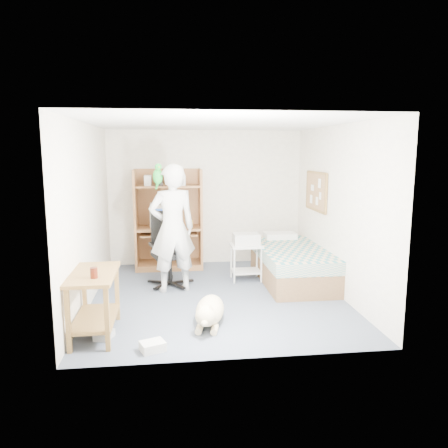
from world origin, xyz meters
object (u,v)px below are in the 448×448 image
bed (292,264)px  printer_cart (246,256)px  office_chair (169,259)px  person (172,229)px  dog (209,311)px  computer_hutch (169,223)px  side_desk (94,294)px

bed → printer_cart: bed is taller
office_chair → person: bearing=-92.9°
person → dog: person is taller
computer_hutch → person: person is taller
computer_hutch → printer_cart: bearing=-37.9°
bed → printer_cart: 0.76m
bed → office_chair: office_chair is taller
bed → person: (-1.94, -0.27, 0.68)m
person → dog: 1.67m
bed → person: person is taller
person → bed: bearing=173.0°
person → dog: bearing=92.1°
bed → person: size_ratio=1.04×
office_chair → person: person is taller
person → printer_cart: (1.20, 0.41, -0.57)m
side_desk → dog: 1.39m
dog → office_chair: bearing=118.3°
person → printer_cart: 1.39m
bed → side_desk: size_ratio=2.02×
dog → printer_cart: (0.77, 1.81, 0.23)m
bed → dog: (-1.51, -1.67, -0.11)m
bed → computer_hutch: bearing=150.7°
computer_hutch → dog: size_ratio=1.70×
printer_cart → bed: bearing=-11.5°
dog → person: bearing=119.2°
side_desk → dog: bearing=6.0°
computer_hutch → bed: 2.35m
computer_hutch → side_desk: 3.08m
office_chair → dog: (0.50, -1.72, -0.24)m
side_desk → person: (0.91, 1.55, 0.47)m
computer_hutch → bed: size_ratio=0.89×
printer_cart → side_desk: bearing=-138.0°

